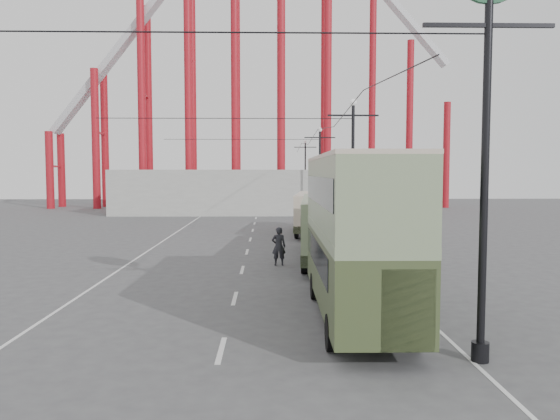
{
  "coord_description": "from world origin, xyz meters",
  "views": [
    {
      "loc": [
        0.27,
        -16.32,
        4.77
      ],
      "look_at": [
        0.82,
        8.95,
        3.0
      ],
      "focal_mm": 35.0,
      "sensor_mm": 36.0,
      "label": 1
    }
  ],
  "objects_px": {
    "double_decker_bus": "(356,228)",
    "pedestrian": "(279,246)",
    "single_decker_green": "(328,225)",
    "single_decker_cream": "(314,211)",
    "lamp_post_near": "(488,44)"
  },
  "relations": [
    {
      "from": "lamp_post_near",
      "to": "single_decker_green",
      "type": "bearing_deg",
      "value": 97.49
    },
    {
      "from": "single_decker_cream",
      "to": "pedestrian",
      "type": "bearing_deg",
      "value": -95.52
    },
    {
      "from": "single_decker_cream",
      "to": "pedestrian",
      "type": "height_order",
      "value": "single_decker_cream"
    },
    {
      "from": "double_decker_bus",
      "to": "single_decker_cream",
      "type": "distance_m",
      "value": 24.47
    },
    {
      "from": "single_decker_green",
      "to": "single_decker_cream",
      "type": "distance_m",
      "value": 12.58
    },
    {
      "from": "double_decker_bus",
      "to": "single_decker_green",
      "type": "relative_size",
      "value": 0.82
    },
    {
      "from": "lamp_post_near",
      "to": "double_decker_bus",
      "type": "distance_m",
      "value": 6.83
    },
    {
      "from": "double_decker_bus",
      "to": "single_decker_cream",
      "type": "height_order",
      "value": "double_decker_bus"
    },
    {
      "from": "lamp_post_near",
      "to": "single_decker_cream",
      "type": "height_order",
      "value": "lamp_post_near"
    },
    {
      "from": "double_decker_bus",
      "to": "pedestrian",
      "type": "xyz_separation_m",
      "value": [
        -2.29,
        10.21,
        -1.98
      ]
    },
    {
      "from": "lamp_post_near",
      "to": "single_decker_green",
      "type": "distance_m",
      "value": 17.11
    },
    {
      "from": "double_decker_bus",
      "to": "pedestrian",
      "type": "bearing_deg",
      "value": 103.19
    },
    {
      "from": "double_decker_bus",
      "to": "pedestrian",
      "type": "height_order",
      "value": "double_decker_bus"
    },
    {
      "from": "double_decker_bus",
      "to": "single_decker_green",
      "type": "height_order",
      "value": "double_decker_bus"
    },
    {
      "from": "lamp_post_near",
      "to": "pedestrian",
      "type": "height_order",
      "value": "lamp_post_near"
    }
  ]
}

